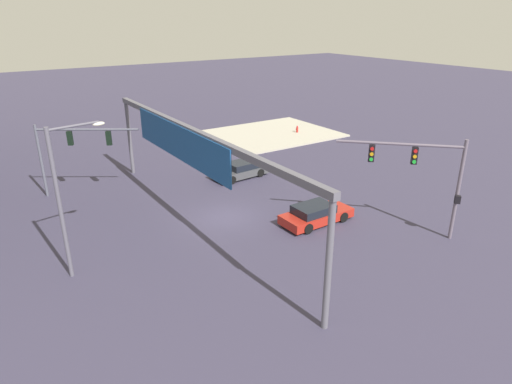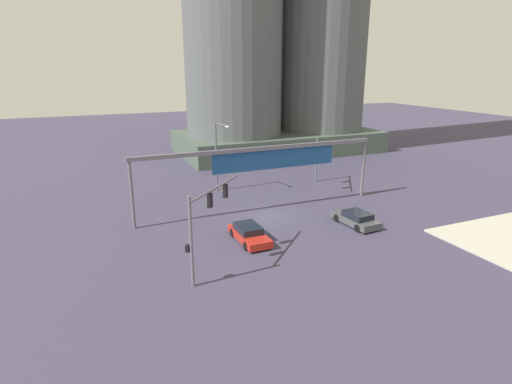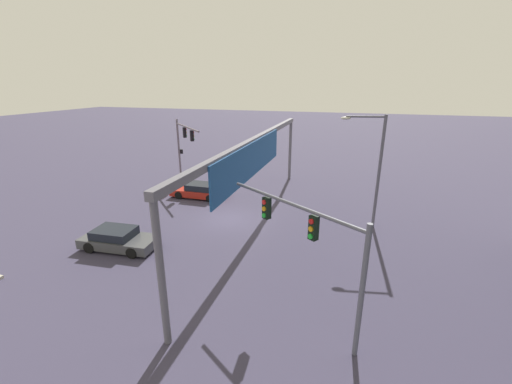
# 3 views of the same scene
# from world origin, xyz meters

# --- Properties ---
(ground_plane) EXTENTS (184.13, 184.13, 0.00)m
(ground_plane) POSITION_xyz_m (0.00, 0.00, 0.00)
(ground_plane) COLOR #3D3850
(traffic_signal_near_corner) EXTENTS (3.92, 5.87, 5.10)m
(traffic_signal_near_corner) POSITION_xyz_m (8.84, 6.87, 3.74)
(traffic_signal_near_corner) COLOR slate
(traffic_signal_near_corner) RESTS_ON ground
(traffic_signal_opposite_side) EXTENTS (5.19, 4.93, 5.80)m
(traffic_signal_opposite_side) POSITION_xyz_m (-8.20, -7.89, 4.06)
(traffic_signal_opposite_side) COLOR slate
(traffic_signal_opposite_side) RESTS_ON ground
(streetlamp_curved_arm) EXTENTS (0.76, 2.76, 7.43)m
(streetlamp_curved_arm) POSITION_xyz_m (-1.65, 9.35, 4.38)
(streetlamp_curved_arm) COLOR slate
(streetlamp_curved_arm) RESTS_ON ground
(overhead_sign_gantry) EXTENTS (23.35, 0.43, 6.01)m
(overhead_sign_gantry) POSITION_xyz_m (0.56, 2.06, 5.03)
(overhead_sign_gantry) COLOR slate
(overhead_sign_gantry) RESTS_ON ground
(sedan_car_approaching) EXTENTS (2.00, 4.58, 1.21)m
(sedan_car_approaching) POSITION_xyz_m (-3.73, -4.19, 0.58)
(sedan_car_approaching) COLOR #B5251A
(sedan_car_approaching) RESTS_ON ground
(sedan_car_waiting_far) EXTENTS (2.20, 4.50, 1.21)m
(sedan_car_waiting_far) POSITION_xyz_m (5.83, -4.71, 0.57)
(sedan_car_waiting_far) COLOR #47484C
(sedan_car_waiting_far) RESTS_ON ground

